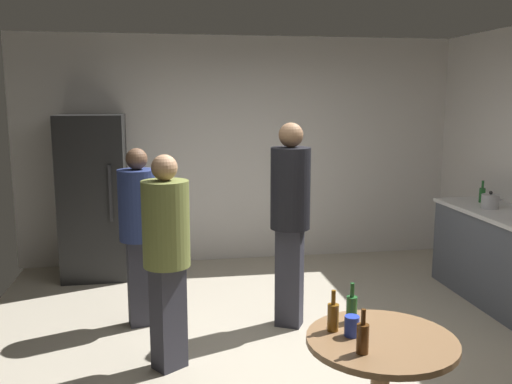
# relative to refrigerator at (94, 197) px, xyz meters

# --- Properties ---
(ground_plane) EXTENTS (5.20, 5.20, 0.10)m
(ground_plane) POSITION_rel_refrigerator_xyz_m (1.71, -2.20, -0.95)
(ground_plane) COLOR #B2A893
(wall_back) EXTENTS (5.32, 0.06, 2.70)m
(wall_back) POSITION_rel_refrigerator_xyz_m (1.71, 0.43, 0.45)
(wall_back) COLOR silver
(wall_back) RESTS_ON ground_plane
(refrigerator) EXTENTS (0.70, 0.68, 1.80)m
(refrigerator) POSITION_rel_refrigerator_xyz_m (0.00, 0.00, 0.00)
(refrigerator) COLOR black
(refrigerator) RESTS_ON ground_plane
(kitchen_counter) EXTENTS (0.64, 1.80, 0.90)m
(kitchen_counter) POSITION_rel_refrigerator_xyz_m (3.99, -1.56, -0.45)
(kitchen_counter) COLOR #4C515B
(kitchen_counter) RESTS_ON ground_plane
(kettle) EXTENTS (0.24, 0.17, 0.18)m
(kettle) POSITION_rel_refrigerator_xyz_m (3.95, -1.31, 0.07)
(kettle) COLOR #B2B2B7
(kettle) RESTS_ON kitchen_counter
(beer_bottle_on_counter) EXTENTS (0.06, 0.06, 0.23)m
(beer_bottle_on_counter) POSITION_rel_refrigerator_xyz_m (4.04, -1.00, 0.08)
(beer_bottle_on_counter) COLOR #26662D
(beer_bottle_on_counter) RESTS_ON kitchen_counter
(foreground_table) EXTENTS (0.80, 0.80, 0.73)m
(foreground_table) POSITION_rel_refrigerator_xyz_m (1.89, -3.64, -0.27)
(foreground_table) COLOR olive
(foreground_table) RESTS_ON ground_plane
(beer_bottle_amber) EXTENTS (0.06, 0.06, 0.23)m
(beer_bottle_amber) POSITION_rel_refrigerator_xyz_m (1.66, -3.51, -0.08)
(beer_bottle_amber) COLOR #8C5919
(beer_bottle_amber) RESTS_ON foreground_table
(beer_bottle_brown) EXTENTS (0.06, 0.06, 0.23)m
(beer_bottle_brown) POSITION_rel_refrigerator_xyz_m (1.72, -3.79, -0.08)
(beer_bottle_brown) COLOR #593314
(beer_bottle_brown) RESTS_ON foreground_table
(beer_bottle_green) EXTENTS (0.06, 0.06, 0.23)m
(beer_bottle_green) POSITION_rel_refrigerator_xyz_m (1.80, -3.41, -0.08)
(beer_bottle_green) COLOR #26662D
(beer_bottle_green) RESTS_ON foreground_table
(plastic_cup_blue) EXTENTS (0.08, 0.08, 0.11)m
(plastic_cup_blue) POSITION_rel_refrigerator_xyz_m (1.74, -3.59, -0.11)
(plastic_cup_blue) COLOR blue
(plastic_cup_blue) RESTS_ON foreground_table
(person_in_black_shirt) EXTENTS (0.46, 0.46, 1.78)m
(person_in_black_shirt) POSITION_rel_refrigerator_xyz_m (1.83, -1.71, 0.15)
(person_in_black_shirt) COLOR #2D2D38
(person_in_black_shirt) RESTS_ON ground_plane
(person_in_navy_shirt) EXTENTS (0.40, 0.40, 1.57)m
(person_in_navy_shirt) POSITION_rel_refrigerator_xyz_m (0.55, -1.48, 0.01)
(person_in_navy_shirt) COLOR #2D2D38
(person_in_navy_shirt) RESTS_ON ground_plane
(person_in_olive_shirt) EXTENTS (0.47, 0.47, 1.60)m
(person_in_olive_shirt) POSITION_rel_refrigerator_xyz_m (0.78, -2.33, 0.03)
(person_in_olive_shirt) COLOR #2D2D38
(person_in_olive_shirt) RESTS_ON ground_plane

